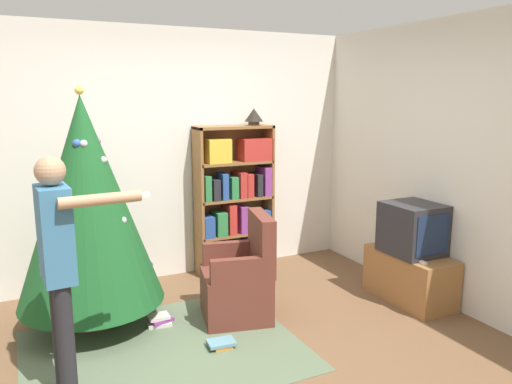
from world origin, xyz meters
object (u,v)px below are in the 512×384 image
armchair (240,282)px  table_lamp (254,116)px  television (413,229)px  christmas_tree (87,202)px  bookshelf (235,204)px  standing_person (59,259)px

armchair → table_lamp: size_ratio=4.60×
television → christmas_tree: bearing=164.2°
bookshelf → christmas_tree: bearing=-156.5°
standing_person → television: bearing=90.0°
christmas_tree → armchair: (1.18, -0.41, -0.75)m
bookshelf → standing_person: 2.57m
bookshelf → christmas_tree: (-1.63, -0.71, 0.31)m
christmas_tree → armchair: size_ratio=2.17×
christmas_tree → armchair: bearing=-19.3°
standing_person → table_lamp: table_lamp is taller
christmas_tree → table_lamp: 2.09m
christmas_tree → standing_person: 1.04m
standing_person → table_lamp: 2.86m
television → christmas_tree: christmas_tree is taller
television → standing_person: size_ratio=0.32×
television → bookshelf: bearing=127.4°
television → table_lamp: bearing=121.2°
bookshelf → armchair: size_ratio=1.74×
table_lamp → standing_person: bearing=-141.8°
television → armchair: bearing=166.8°
christmas_tree → armchair: christmas_tree is taller
armchair → standing_person: bearing=-55.9°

